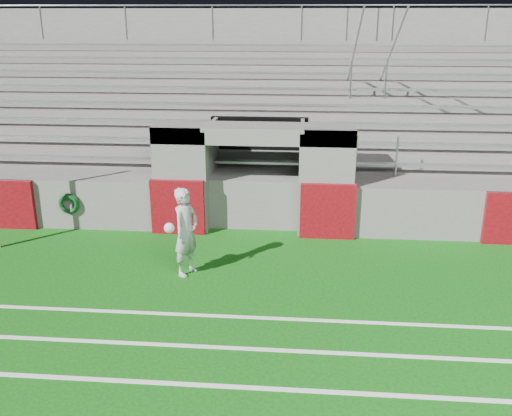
{
  "coord_description": "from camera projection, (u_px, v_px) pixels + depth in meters",
  "views": [
    {
      "loc": [
        1.21,
        -9.88,
        5.07
      ],
      "look_at": [
        0.2,
        1.8,
        1.1
      ],
      "focal_mm": 40.0,
      "sensor_mm": 36.0,
      "label": 1
    }
  ],
  "objects": [
    {
      "name": "hose_coil",
      "position": [
        69.0,
        204.0,
        13.96
      ],
      "size": [
        0.53,
        0.15,
        0.53
      ],
      "color": "#0B3911",
      "rests_on": "ground"
    },
    {
      "name": "ground",
      "position": [
        238.0,
        291.0,
        11.05
      ],
      "size": [
        90.0,
        90.0,
        0.0
      ],
      "primitive_type": "plane",
      "color": "#0D4E0D",
      "rests_on": "ground"
    },
    {
      "name": "goalkeeper_with_ball",
      "position": [
        186.0,
        232.0,
        11.53
      ],
      "size": [
        0.77,
        0.79,
        1.84
      ],
      "color": "#ADB2B7",
      "rests_on": "ground"
    },
    {
      "name": "stadium_structure",
      "position": [
        267.0,
        134.0,
        18.09
      ],
      "size": [
        26.0,
        8.48,
        5.42
      ],
      "color": "#5D5A58",
      "rests_on": "ground"
    }
  ]
}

